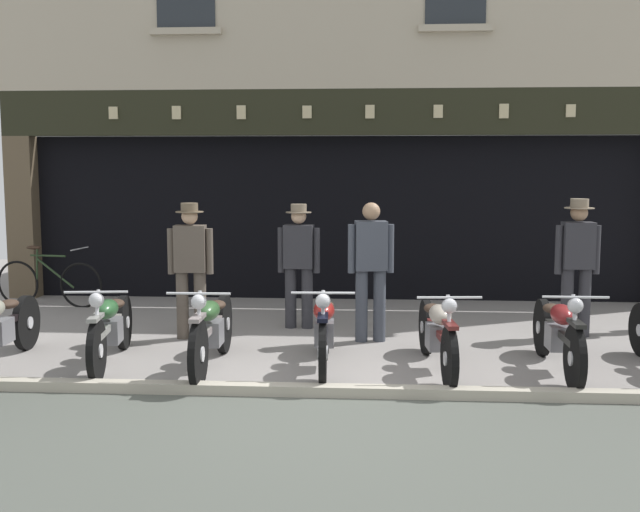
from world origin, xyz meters
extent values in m
cube|color=gray|center=(0.00, 5.00, -0.04)|extent=(22.67, 10.00, 0.08)
cube|color=#ADA593|center=(0.00, 0.08, 0.01)|extent=(22.67, 0.16, 0.18)
cube|color=black|center=(0.00, 7.30, 1.30)|extent=(9.82, 4.00, 2.60)
cube|color=brown|center=(-5.12, 5.18, 1.30)|extent=(0.44, 0.36, 2.60)
cube|color=#23282D|center=(0.00, 5.55, 1.43)|extent=(9.39, 0.03, 2.18)
cube|color=black|center=(0.00, 5.12, 2.95)|extent=(10.67, 0.24, 0.70)
cube|color=#C6B789|center=(-3.51, 4.99, 2.95)|extent=(0.14, 0.03, 0.19)
cube|color=#C6B789|center=(-2.51, 4.99, 2.95)|extent=(0.14, 0.03, 0.20)
cube|color=#C6B789|center=(-1.50, 4.99, 2.95)|extent=(0.14, 0.03, 0.21)
cube|color=#C6B789|center=(-0.49, 4.99, 2.95)|extent=(0.14, 0.03, 0.19)
cube|color=#C6B789|center=(0.47, 4.99, 2.95)|extent=(0.14, 0.03, 0.20)
cube|color=#C6B789|center=(1.51, 4.99, 2.95)|extent=(0.14, 0.03, 0.20)
cube|color=#C6B789|center=(2.49, 4.99, 2.95)|extent=(0.14, 0.03, 0.22)
cube|color=#C6B789|center=(3.47, 4.99, 2.95)|extent=(0.14, 0.03, 0.19)
cube|color=#B4A890|center=(-2.34, 4.95, 4.17)|extent=(1.10, 0.12, 0.10)
cube|color=#B4A890|center=(1.73, 4.95, 4.17)|extent=(1.10, 0.12, 0.10)
cylinder|color=black|center=(-3.49, 1.65, 0.32)|extent=(0.10, 0.64, 0.64)
cylinder|color=silver|center=(-3.49, 1.65, 0.32)|extent=(0.11, 0.14, 0.14)
cube|color=slate|center=(-3.47, 0.96, 0.37)|extent=(0.21, 0.33, 0.26)
ellipsoid|color=#38281E|center=(-3.48, 1.21, 0.62)|extent=(0.21, 0.31, 0.10)
cylinder|color=black|center=(-2.19, 0.39, 0.31)|extent=(0.15, 0.63, 0.63)
cylinder|color=silver|center=(-2.19, 0.39, 0.31)|extent=(0.12, 0.15, 0.14)
cylinder|color=black|center=(-2.37, 1.77, 0.31)|extent=(0.16, 0.63, 0.63)
cylinder|color=silver|center=(-2.37, 1.77, 0.31)|extent=(0.13, 0.15, 0.14)
cube|color=gray|center=(-2.28, 1.08, 0.43)|extent=(0.23, 1.28, 0.07)
cube|color=slate|center=(-2.28, 1.08, 0.36)|extent=(0.24, 0.34, 0.26)
ellipsoid|color=#28522C|center=(-2.26, 0.92, 0.63)|extent=(0.28, 0.48, 0.20)
ellipsoid|color=#38281E|center=(-2.32, 1.33, 0.61)|extent=(0.24, 0.32, 0.10)
cube|color=gray|center=(-2.19, 0.39, 0.65)|extent=(0.15, 0.37, 0.04)
sphere|color=silver|center=(-2.20, 0.45, 0.81)|extent=(0.15, 0.15, 0.15)
cylinder|color=silver|center=(-2.20, 0.45, 0.89)|extent=(0.62, 0.10, 0.02)
cylinder|color=silver|center=(-2.20, 0.43, 0.60)|extent=(0.07, 0.28, 0.60)
cylinder|color=black|center=(-1.14, 0.25, 0.33)|extent=(0.08, 0.67, 0.67)
cylinder|color=silver|center=(-1.14, 0.25, 0.33)|extent=(0.10, 0.15, 0.15)
cylinder|color=black|center=(-1.17, 1.67, 0.33)|extent=(0.09, 0.67, 0.67)
cylinder|color=silver|center=(-1.17, 1.67, 0.33)|extent=(0.11, 0.15, 0.15)
cube|color=gray|center=(-1.15, 0.96, 0.45)|extent=(0.09, 1.31, 0.07)
cube|color=slate|center=(-1.15, 0.96, 0.38)|extent=(0.21, 0.32, 0.26)
ellipsoid|color=#2D502A|center=(-1.15, 0.79, 0.65)|extent=(0.23, 0.46, 0.20)
ellipsoid|color=#38281E|center=(-1.16, 1.22, 0.63)|extent=(0.21, 0.30, 0.10)
cube|color=gray|center=(-1.14, 0.25, 0.69)|extent=(0.11, 0.36, 0.04)
sphere|color=silver|center=(-1.14, 0.31, 0.83)|extent=(0.15, 0.15, 0.15)
cylinder|color=silver|center=(-1.14, 0.31, 0.91)|extent=(0.62, 0.03, 0.02)
cylinder|color=silver|center=(-1.14, 0.29, 0.62)|extent=(0.04, 0.23, 0.62)
cylinder|color=black|center=(0.05, 0.38, 0.33)|extent=(0.10, 0.67, 0.66)
cylinder|color=silver|center=(0.05, 0.38, 0.33)|extent=(0.11, 0.15, 0.15)
cylinder|color=black|center=(-0.01, 1.72, 0.33)|extent=(0.11, 0.67, 0.66)
cylinder|color=silver|center=(-0.01, 1.72, 0.33)|extent=(0.12, 0.15, 0.15)
cube|color=black|center=(0.02, 1.05, 0.45)|extent=(0.12, 1.24, 0.07)
cube|color=slate|center=(0.02, 1.05, 0.38)|extent=(0.21, 0.33, 0.26)
ellipsoid|color=maroon|center=(0.03, 0.89, 0.65)|extent=(0.24, 0.47, 0.20)
ellipsoid|color=#38281E|center=(0.01, 1.30, 0.63)|extent=(0.21, 0.31, 0.10)
cube|color=black|center=(0.05, 0.38, 0.68)|extent=(0.11, 0.36, 0.04)
sphere|color=silver|center=(0.05, 0.44, 0.83)|extent=(0.15, 0.15, 0.15)
cylinder|color=silver|center=(0.05, 0.44, 0.91)|extent=(0.62, 0.05, 0.02)
cylinder|color=silver|center=(0.05, 0.42, 0.62)|extent=(0.05, 0.26, 0.61)
cylinder|color=black|center=(1.26, 0.33, 0.31)|extent=(0.12, 0.62, 0.62)
cylinder|color=silver|center=(1.26, 0.33, 0.31)|extent=(0.11, 0.14, 0.14)
cylinder|color=black|center=(1.14, 1.77, 0.31)|extent=(0.13, 0.62, 0.62)
cylinder|color=silver|center=(1.14, 1.77, 0.31)|extent=(0.12, 0.14, 0.14)
cube|color=#581F1D|center=(1.20, 1.05, 0.43)|extent=(0.18, 1.33, 0.07)
cube|color=slate|center=(1.20, 1.05, 0.36)|extent=(0.23, 0.34, 0.26)
ellipsoid|color=#A49A8B|center=(1.22, 0.88, 0.63)|extent=(0.26, 0.48, 0.20)
ellipsoid|color=#38281E|center=(1.18, 1.31, 0.61)|extent=(0.22, 0.32, 0.10)
cube|color=#581F1D|center=(1.26, 0.33, 0.64)|extent=(0.13, 0.37, 0.04)
sphere|color=silver|center=(1.26, 0.39, 0.81)|extent=(0.15, 0.15, 0.15)
cylinder|color=silver|center=(1.26, 0.39, 0.89)|extent=(0.62, 0.08, 0.02)
cylinder|color=silver|center=(1.26, 0.37, 0.60)|extent=(0.06, 0.26, 0.61)
cylinder|color=black|center=(2.44, 0.37, 0.32)|extent=(0.07, 0.64, 0.64)
cylinder|color=silver|center=(2.44, 0.37, 0.32)|extent=(0.10, 0.14, 0.14)
cylinder|color=black|center=(2.45, 1.78, 0.32)|extent=(0.08, 0.64, 0.64)
cylinder|color=silver|center=(2.45, 1.78, 0.32)|extent=(0.11, 0.14, 0.14)
cube|color=black|center=(2.45, 1.07, 0.44)|extent=(0.07, 1.30, 0.07)
cube|color=slate|center=(2.45, 1.07, 0.37)|extent=(0.20, 0.32, 0.26)
ellipsoid|color=maroon|center=(2.44, 0.90, 0.64)|extent=(0.22, 0.46, 0.20)
ellipsoid|color=#38281E|center=(2.45, 1.33, 0.62)|extent=(0.20, 0.30, 0.10)
cube|color=black|center=(2.44, 0.37, 0.66)|extent=(0.10, 0.36, 0.04)
sphere|color=silver|center=(2.44, 0.43, 0.82)|extent=(0.15, 0.15, 0.15)
cylinder|color=silver|center=(2.44, 0.43, 0.90)|extent=(0.62, 0.03, 0.02)
cylinder|color=silver|center=(2.44, 0.41, 0.61)|extent=(0.04, 0.26, 0.61)
cylinder|color=brown|center=(-1.60, 2.36, 0.43)|extent=(0.15, 0.15, 0.86)
cylinder|color=brown|center=(-1.82, 2.34, 0.43)|extent=(0.15, 0.15, 0.86)
cube|color=brown|center=(-1.71, 2.35, 1.12)|extent=(0.39, 0.25, 0.57)
cube|color=silver|center=(-1.71, 2.46, 1.19)|extent=(0.14, 0.03, 0.32)
cube|color=brown|center=(-1.72, 2.48, 1.18)|extent=(0.05, 0.02, 0.30)
cylinder|color=brown|center=(-1.47, 2.37, 1.09)|extent=(0.09, 0.09, 0.56)
cylinder|color=brown|center=(-1.94, 2.33, 1.09)|extent=(0.09, 0.09, 0.56)
sphere|color=tan|center=(-1.71, 2.35, 1.52)|extent=(0.20, 0.20, 0.20)
cylinder|color=brown|center=(-1.71, 2.35, 1.57)|extent=(0.34, 0.34, 0.01)
cylinder|color=brown|center=(-1.71, 2.35, 1.63)|extent=(0.21, 0.21, 0.11)
cylinder|color=#2D2D33|center=(-0.33, 3.05, 0.41)|extent=(0.15, 0.15, 0.82)
cylinder|color=#2D2D33|center=(-0.55, 3.07, 0.41)|extent=(0.15, 0.15, 0.82)
cube|color=#2D2D33|center=(-0.44, 3.06, 1.08)|extent=(0.39, 0.25, 0.57)
cube|color=white|center=(-0.43, 3.17, 1.15)|extent=(0.14, 0.03, 0.32)
cube|color=maroon|center=(-0.43, 3.19, 1.14)|extent=(0.05, 0.02, 0.30)
cylinder|color=#2D2D33|center=(-0.20, 3.04, 1.03)|extent=(0.09, 0.09, 0.59)
cylinder|color=#2D2D33|center=(-0.67, 3.08, 1.03)|extent=(0.09, 0.09, 0.59)
sphere|color=tan|center=(-0.44, 3.06, 1.48)|extent=(0.20, 0.20, 0.20)
cylinder|color=#7F705B|center=(-0.44, 3.06, 1.53)|extent=(0.33, 0.33, 0.01)
cylinder|color=#7F705B|center=(-0.44, 3.06, 1.59)|extent=(0.21, 0.21, 0.11)
cylinder|color=#3D424C|center=(0.62, 2.36, 0.45)|extent=(0.15, 0.15, 0.90)
cylinder|color=#3D424C|center=(0.40, 2.33, 0.45)|extent=(0.15, 0.15, 0.90)
cube|color=#3D424C|center=(0.51, 2.34, 1.18)|extent=(0.41, 0.27, 0.60)
cube|color=white|center=(0.49, 2.46, 1.25)|extent=(0.14, 0.04, 0.33)
cube|color=brown|center=(0.49, 2.47, 1.23)|extent=(0.05, 0.02, 0.31)
cylinder|color=#3D424C|center=(0.74, 2.38, 1.14)|extent=(0.09, 0.09, 0.59)
cylinder|color=#3D424C|center=(0.28, 2.31, 1.14)|extent=(0.09, 0.09, 0.59)
sphere|color=#9E7A5B|center=(0.51, 2.34, 1.59)|extent=(0.21, 0.21, 0.21)
cylinder|color=#2D2D33|center=(3.18, 2.79, 0.44)|extent=(0.15, 0.15, 0.88)
cylinder|color=#2D2D33|center=(2.96, 2.77, 0.44)|extent=(0.15, 0.15, 0.88)
cube|color=#2D2D33|center=(3.07, 2.78, 1.15)|extent=(0.39, 0.25, 0.58)
cube|color=silver|center=(3.06, 2.90, 1.22)|extent=(0.14, 0.03, 0.33)
cube|color=#47234C|center=(3.06, 2.91, 1.21)|extent=(0.05, 0.02, 0.30)
cylinder|color=#2D2D33|center=(3.30, 2.80, 1.10)|extent=(0.09, 0.09, 0.61)
cylinder|color=#2D2D33|center=(2.84, 2.76, 1.10)|extent=(0.09, 0.09, 0.61)
sphere|color=#9E7A5B|center=(3.07, 2.78, 1.56)|extent=(0.21, 0.21, 0.21)
cylinder|color=#7F705B|center=(3.07, 2.78, 1.61)|extent=(0.36, 0.36, 0.01)
cylinder|color=#7F705B|center=(3.07, 2.78, 1.67)|extent=(0.22, 0.22, 0.12)
cube|color=silver|center=(-2.73, 5.40, 1.75)|extent=(0.75, 0.02, 0.90)
cube|color=#232328|center=(-2.73, 5.39, 2.10)|extent=(0.75, 0.01, 0.20)
torus|color=black|center=(-3.87, 4.32, 0.33)|extent=(0.70, 0.14, 0.70)
torus|color=black|center=(-4.93, 4.47, 0.33)|extent=(0.70, 0.14, 0.70)
cylinder|color=#23381E|center=(-4.29, 4.38, 0.51)|extent=(0.62, 0.12, 0.46)
cylinder|color=#23381E|center=(-4.40, 4.39, 0.77)|extent=(0.59, 0.11, 0.03)
cylinder|color=#23381E|center=(-4.59, 4.42, 0.63)|extent=(0.06, 0.04, 0.52)
ellipsoid|color=#332319|center=(-4.63, 4.43, 0.89)|extent=(0.25, 0.15, 0.06)
cylinder|color=silver|center=(-3.87, 4.32, 0.89)|extent=(0.09, 0.50, 0.02)
camera|label=1|loc=(0.51, -6.84, 2.14)|focal=42.93mm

